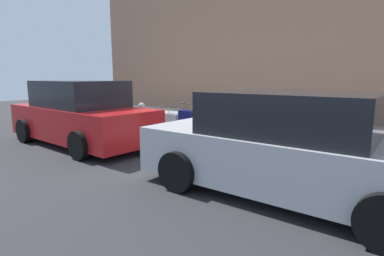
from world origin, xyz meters
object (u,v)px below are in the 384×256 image
at_px(suitcase_black_8, 159,123).
at_px(suitcase_black_1, 291,140).
at_px(parked_car_silver_0, 288,147).
at_px(parked_car_red_1, 81,115).
at_px(suitcase_silver_7, 173,124).
at_px(suitcase_teal_3, 243,133).
at_px(suitcase_olive_5, 205,127).
at_px(suitcase_silver_0, 318,144).
at_px(suitcase_navy_6, 187,124).
at_px(suitcase_red_2, 265,134).
at_px(fire_hydrant, 142,116).
at_px(suitcase_maroon_4, 225,132).
at_px(bollard_post, 125,115).

bearing_deg(suitcase_black_8, suitcase_black_1, -178.70).
relative_size(parked_car_silver_0, parked_car_red_1, 0.99).
height_order(suitcase_silver_7, suitcase_black_8, suitcase_silver_7).
relative_size(suitcase_teal_3, parked_car_red_1, 0.18).
height_order(suitcase_black_1, suitcase_olive_5, suitcase_black_1).
bearing_deg(suitcase_teal_3, suitcase_olive_5, -3.60).
bearing_deg(suitcase_silver_7, suitcase_olive_5, -179.45).
height_order(suitcase_silver_0, suitcase_navy_6, suitcase_navy_6).
bearing_deg(suitcase_red_2, suitcase_black_1, -169.20).
bearing_deg(fire_hydrant, suitcase_maroon_4, -179.19).
distance_m(suitcase_teal_3, suitcase_silver_7, 2.28).
relative_size(suitcase_silver_0, suitcase_black_1, 1.15).
distance_m(fire_hydrant, parked_car_silver_0, 5.77).
height_order(suitcase_silver_0, fire_hydrant, suitcase_silver_0).
height_order(suitcase_teal_3, suitcase_maroon_4, suitcase_teal_3).
relative_size(suitcase_teal_3, fire_hydrant, 0.96).
relative_size(suitcase_maroon_4, suitcase_olive_5, 0.83).
distance_m(suitcase_black_1, suitcase_black_8, 3.93).
height_order(suitcase_silver_7, parked_car_red_1, parked_car_red_1).
height_order(fire_hydrant, parked_car_silver_0, parked_car_silver_0).
bearing_deg(parked_car_silver_0, suitcase_navy_6, -28.62).
height_order(suitcase_maroon_4, suitcase_navy_6, suitcase_navy_6).
relative_size(suitcase_maroon_4, suitcase_black_8, 0.74).
height_order(suitcase_red_2, suitcase_teal_3, suitcase_teal_3).
xyz_separation_m(suitcase_red_2, suitcase_silver_7, (2.84, -0.05, -0.04)).
relative_size(suitcase_teal_3, bollard_post, 0.99).
relative_size(suitcase_navy_6, fire_hydrant, 1.12).
distance_m(suitcase_silver_0, suitcase_maroon_4, 2.28).
bearing_deg(suitcase_maroon_4, suitcase_olive_5, 2.70).
xyz_separation_m(suitcase_red_2, suitcase_teal_3, (0.55, 0.01, -0.04)).
height_order(suitcase_navy_6, suitcase_black_8, suitcase_navy_6).
xyz_separation_m(suitcase_olive_5, bollard_post, (3.03, 0.16, 0.09)).
bearing_deg(suitcase_silver_0, suitcase_teal_3, 2.31).
xyz_separation_m(suitcase_red_2, suitcase_olive_5, (1.73, -0.06, -0.02)).
xyz_separation_m(suitcase_silver_0, fire_hydrant, (5.29, 0.01, 0.16)).
height_order(suitcase_black_1, fire_hydrant, fire_hydrant).
bearing_deg(suitcase_teal_3, suitcase_black_1, -174.00).
relative_size(suitcase_silver_7, suitcase_black_8, 1.08).
xyz_separation_m(suitcase_black_8, parked_car_red_1, (0.94, 1.97, 0.35)).
relative_size(suitcase_silver_0, parked_car_red_1, 0.19).
xyz_separation_m(suitcase_olive_5, fire_hydrant, (2.42, 0.01, 0.12)).
bearing_deg(bollard_post, parked_car_silver_0, 162.95).
relative_size(suitcase_silver_0, fire_hydrant, 1.05).
bearing_deg(parked_car_red_1, suitcase_maroon_4, -147.22).
height_order(suitcase_black_1, parked_car_silver_0, parked_car_silver_0).
bearing_deg(parked_car_silver_0, parked_car_red_1, 0.00).
height_order(suitcase_silver_0, suitcase_maroon_4, suitcase_silver_0).
distance_m(suitcase_teal_3, bollard_post, 4.21).
bearing_deg(suitcase_black_8, suitcase_maroon_4, -178.12).
relative_size(suitcase_red_2, parked_car_red_1, 0.16).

